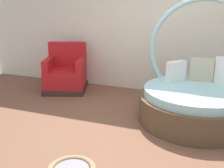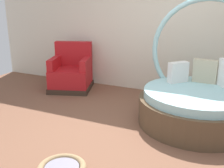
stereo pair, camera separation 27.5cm
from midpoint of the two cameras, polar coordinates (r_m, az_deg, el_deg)
name	(u,v)px [view 2 (the right image)]	position (r m, az deg, el deg)	size (l,w,h in m)	color
ground_plane	(125,142)	(3.63, 4.87, -11.99)	(8.00, 8.00, 0.02)	brown
back_wall	(171,14)	(5.30, 13.77, 14.17)	(8.00, 0.12, 3.05)	silver
round_daybed	(198,99)	(4.25, 19.30, -2.99)	(1.67, 1.67, 1.83)	brown
red_armchair	(71,73)	(5.61, -7.14, 2.27)	(1.01, 1.01, 0.94)	#38281E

